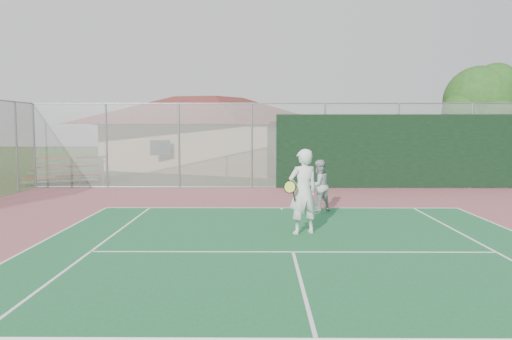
{
  "coord_description": "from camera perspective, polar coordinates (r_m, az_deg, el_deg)",
  "views": [
    {
      "loc": [
        -0.68,
        -3.52,
        2.56
      ],
      "look_at": [
        -0.78,
        9.83,
        1.39
      ],
      "focal_mm": 35.0,
      "sensor_mm": 36.0,
      "label": 1
    }
  ],
  "objects": [
    {
      "name": "bleachers",
      "position": [
        24.21,
        -20.75,
        0.07
      ],
      "size": [
        3.8,
        3.0,
        1.16
      ],
      "rotation": [
        0.0,
        0.0,
        0.43
      ],
      "color": "#A83126",
      "rests_on": "ground"
    },
    {
      "name": "clubhouse",
      "position": [
        30.1,
        -5.35,
        5.06
      ],
      "size": [
        14.07,
        12.14,
        5.12
      ],
      "rotation": [
        0.0,
        0.0,
        -0.43
      ],
      "color": "tan",
      "rests_on": "ground"
    },
    {
      "name": "player_white_front",
      "position": [
        11.82,
        5.39,
        -2.55
      ],
      "size": [
        0.94,
        0.78,
        2.01
      ],
      "rotation": [
        0.0,
        0.0,
        3.51
      ],
      "color": "white",
      "rests_on": "ground"
    },
    {
      "name": "back_fence",
      "position": [
        20.71,
        8.17,
        2.49
      ],
      "size": [
        20.08,
        0.11,
        3.53
      ],
      "color": "gray",
      "rests_on": "ground"
    },
    {
      "name": "player_grey_back",
      "position": [
        15.03,
        7.16,
        -1.85
      ],
      "size": [
        0.95,
        0.9,
        1.55
      ],
      "rotation": [
        0.0,
        0.0,
        3.7
      ],
      "color": "#A9ABAE",
      "rests_on": "ground"
    },
    {
      "name": "tree",
      "position": [
        25.75,
        24.39,
        6.88
      ],
      "size": [
        3.93,
        3.72,
        5.48
      ],
      "color": "#321F12",
      "rests_on": "ground"
    }
  ]
}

